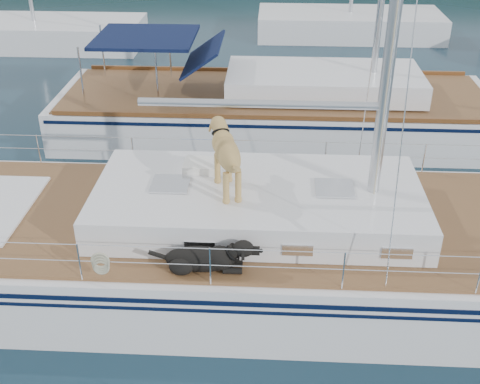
{
  "coord_description": "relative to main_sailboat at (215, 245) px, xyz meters",
  "views": [
    {
      "loc": [
        0.96,
        -8.32,
        6.42
      ],
      "look_at": [
        0.5,
        0.2,
        1.6
      ],
      "focal_mm": 45.0,
      "sensor_mm": 36.0,
      "label": 1
    }
  ],
  "objects": [
    {
      "name": "bg_boat_west",
      "position": [
        -8.09,
        14.01,
        -0.24
      ],
      "size": [
        8.0,
        3.0,
        11.65
      ],
      "color": "white",
      "rests_on": "ground"
    },
    {
      "name": "ground",
      "position": [
        -0.09,
        0.01,
        -0.68
      ],
      "size": [
        120.0,
        120.0,
        0.0
      ],
      "primitive_type": "plane",
      "color": "black",
      "rests_on": "ground"
    },
    {
      "name": "bg_boat_center",
      "position": [
        3.91,
        16.01,
        -0.23
      ],
      "size": [
        7.2,
        3.0,
        11.65
      ],
      "color": "white",
      "rests_on": "ground"
    },
    {
      "name": "main_sailboat",
      "position": [
        0.0,
        0.0,
        0.0
      ],
      "size": [
        12.0,
        3.8,
        14.01
      ],
      "color": "white",
      "rests_on": "ground"
    },
    {
      "name": "neighbor_sailboat",
      "position": [
        1.09,
        6.18,
        -0.05
      ],
      "size": [
        11.0,
        3.5,
        13.3
      ],
      "color": "white",
      "rests_on": "ground"
    }
  ]
}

